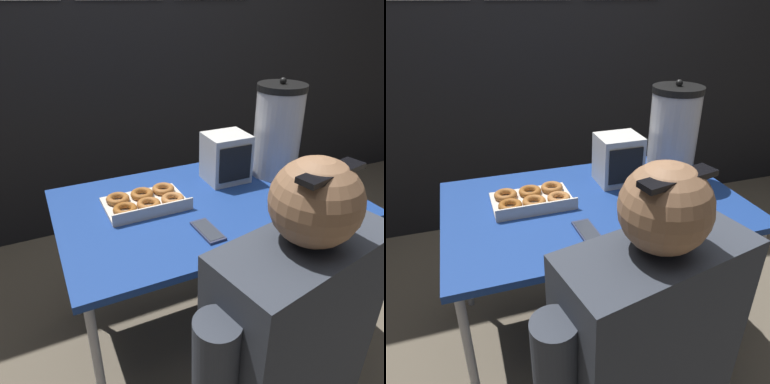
{
  "view_description": "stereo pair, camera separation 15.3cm",
  "coord_description": "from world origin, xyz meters",
  "views": [
    {
      "loc": [
        -0.64,
        -1.23,
        1.49
      ],
      "look_at": [
        -0.08,
        0.0,
        0.78
      ],
      "focal_mm": 35.0,
      "sensor_mm": 36.0,
      "label": 1
    },
    {
      "loc": [
        -0.5,
        -1.29,
        1.49
      ],
      "look_at": [
        -0.08,
        0.0,
        0.78
      ],
      "focal_mm": 35.0,
      "sensor_mm": 36.0,
      "label": 2
    }
  ],
  "objects": [
    {
      "name": "ground_plane",
      "position": [
        0.0,
        0.0,
        0.0
      ],
      "size": [
        12.0,
        12.0,
        0.0
      ],
      "primitive_type": "plane",
      "color": "brown"
    },
    {
      "name": "back_wall",
      "position": [
        0.0,
        1.22,
        1.34
      ],
      "size": [
        6.0,
        0.11,
        2.68
      ],
      "color": "black",
      "rests_on": "ground"
    },
    {
      "name": "folding_table",
      "position": [
        0.0,
        0.0,
        0.67
      ],
      "size": [
        1.24,
        0.79,
        0.72
      ],
      "color": "navy",
      "rests_on": "ground"
    },
    {
      "name": "donut_box",
      "position": [
        -0.25,
        0.07,
        0.74
      ],
      "size": [
        0.33,
        0.23,
        0.05
      ],
      "rotation": [
        0.0,
        0.0,
        0.01
      ],
      "color": "beige",
      "rests_on": "folding_table"
    },
    {
      "name": "coffee_urn",
      "position": [
        0.42,
        0.12,
        0.94
      ],
      "size": [
        0.22,
        0.25,
        0.46
      ],
      "color": "#B7B7BC",
      "rests_on": "folding_table"
    },
    {
      "name": "cell_phone",
      "position": [
        -0.11,
        -0.21,
        0.73
      ],
      "size": [
        0.08,
        0.16,
        0.01
      ],
      "rotation": [
        0.0,
        0.0,
        0.06
      ],
      "color": "#2D334C",
      "rests_on": "folding_table"
    },
    {
      "name": "space_heater",
      "position": [
        0.17,
        0.16,
        0.83
      ],
      "size": [
        0.19,
        0.17,
        0.22
      ],
      "color": "silver",
      "rests_on": "folding_table"
    },
    {
      "name": "person_seated",
      "position": [
        -0.13,
        -0.73,
        0.57
      ],
      "size": [
        0.6,
        0.32,
        1.21
      ],
      "rotation": [
        0.0,
        0.0,
        3.35
      ],
      "color": "#33332D",
      "rests_on": "ground"
    }
  ]
}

